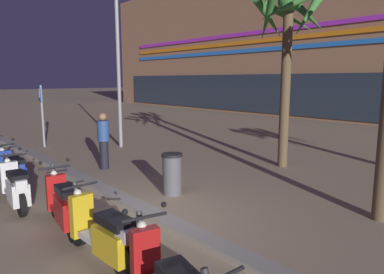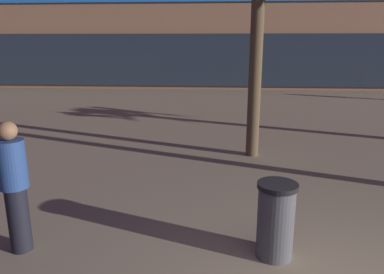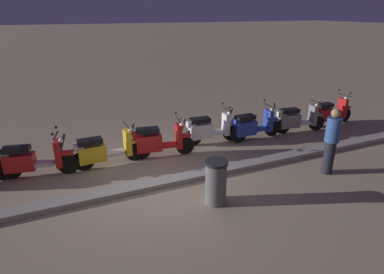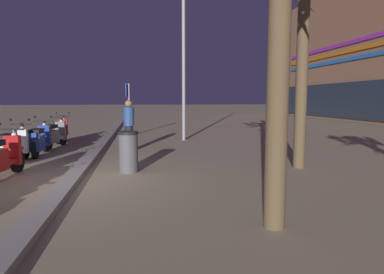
{
  "view_description": "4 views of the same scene",
  "coord_description": "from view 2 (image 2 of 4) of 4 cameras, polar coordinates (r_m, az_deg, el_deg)",
  "views": [
    {
      "loc": [
        5.35,
        -3.4,
        2.61
      ],
      "look_at": [
        -0.63,
        1.81,
        1.32
      ],
      "focal_mm": 33.07,
      "sensor_mm": 36.0,
      "label": 1
    },
    {
      "loc": [
        -1.58,
        -2.62,
        2.54
      ],
      "look_at": [
        -2.02,
        3.69,
        0.89
      ],
      "focal_mm": 34.04,
      "sensor_mm": 36.0,
      "label": 2
    },
    {
      "loc": [
        1.95,
        6.6,
        3.77
      ],
      "look_at": [
        -0.68,
        0.59,
        1.21
      ],
      "focal_mm": 30.38,
      "sensor_mm": 36.0,
      "label": 3
    },
    {
      "loc": [
        7.0,
        1.7,
        1.69
      ],
      "look_at": [
        0.88,
        2.64,
        0.99
      ],
      "focal_mm": 31.58,
      "sensor_mm": 36.0,
      "label": 4
    }
  ],
  "objects": [
    {
      "name": "pedestrian_window_shopping",
      "position": [
        4.92,
        -26.08,
        -6.74
      ],
      "size": [
        0.34,
        0.34,
        1.66
      ],
      "color": "black",
      "rests_on": "ground"
    },
    {
      "name": "mall_facade_backdrop",
      "position": [
        27.99,
        -3.27,
        20.62
      ],
      "size": [
        52.02,
        14.84,
        10.99
      ],
      "color": "#9E7051",
      "rests_on": "ground"
    },
    {
      "name": "litter_bin",
      "position": [
        4.58,
        12.97,
        -12.5
      ],
      "size": [
        0.48,
        0.48,
        0.95
      ],
      "color": "#56565B",
      "rests_on": "ground"
    }
  ]
}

